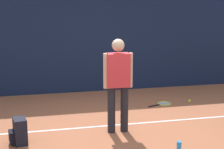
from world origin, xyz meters
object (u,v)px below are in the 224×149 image
object	(u,v)px
tennis_racket	(163,104)
backpack	(19,132)
tennis_player	(118,80)
tennis_ball_near_player	(190,101)

from	to	relation	value
tennis_racket	backpack	distance (m)	3.52
tennis_player	backpack	distance (m)	1.90
tennis_player	tennis_racket	bearing A→B (deg)	-134.46
tennis_racket	backpack	xyz separation A→B (m)	(-3.15, -1.55, 0.20)
tennis_player	backpack	size ratio (longest dim) A/B	3.86
tennis_player	tennis_ball_near_player	xyz separation A→B (m)	(2.08, 1.42, -0.93)
tennis_ball_near_player	backpack	bearing A→B (deg)	-157.45
tennis_racket	tennis_ball_near_player	distance (m)	0.67
tennis_racket	backpack	world-z (taller)	backpack
tennis_player	backpack	xyz separation A→B (m)	(-1.73, -0.17, -0.76)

